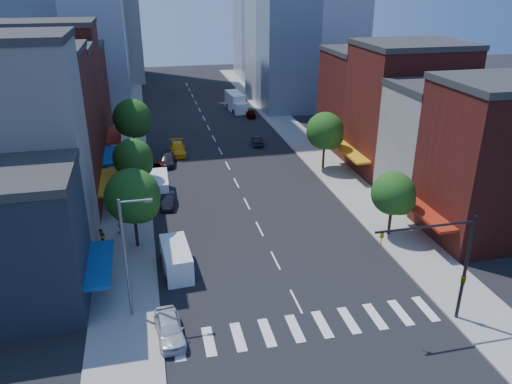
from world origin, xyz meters
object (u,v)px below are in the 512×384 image
Objects in this scene: cargo_van_far at (158,186)px; traffic_car_oncoming at (258,140)px; parked_car_second at (167,200)px; taxi at (177,149)px; parked_car_rear at (168,160)px; box_truck at (236,102)px; pedestrian_near at (102,238)px; traffic_car_far at (251,114)px; pedestrian_far at (119,224)px; cargo_van_near at (177,260)px; parked_car_third at (153,173)px; parked_car_front at (169,328)px.

cargo_van_far is 21.43m from traffic_car_oncoming.
parked_car_second is 0.74× the size of taxi.
parked_car_rear is 29.60m from box_truck.
traffic_car_far is at bearing -7.95° from pedestrian_near.
parked_car_second reaches higher than traffic_car_far.
cargo_van_far is 0.69× the size of box_truck.
pedestrian_far is at bearing -118.02° from box_truck.
cargo_van_near is 1.02× the size of taxi.
parked_car_rear reaches higher than traffic_car_oncoming.
taxi reaches higher than traffic_car_oncoming.
cargo_van_far is at bearing 68.55° from traffic_car_far.
traffic_car_oncoming is 0.49× the size of box_truck.
parked_car_second is at bearing 71.70° from traffic_car_far.
cargo_van_far is 1.46× the size of traffic_car_far.
cargo_van_far reaches higher than parked_car_third.
parked_car_rear is 4.31m from taxi.
parked_car_front is at bearing 79.97° from traffic_car_far.
parked_car_rear is at bearing 84.68° from cargo_van_near.
cargo_van_near reaches higher than parked_car_front.
traffic_car_far is at bearing 61.97° from cargo_van_far.
cargo_van_near is 3.30× the size of pedestrian_far.
pedestrian_near reaches higher than parked_car_second.
taxi is at bearing 15.33° from traffic_car_oncoming.
box_truck reaches higher than parked_car_third.
traffic_car_far is at bearing 69.47° from parked_car_second.
cargo_van_near is (-0.03, -13.16, 0.47)m from parked_car_second.
traffic_car_oncoming is (13.23, 5.66, -0.01)m from parked_car_rear.
cargo_van_near reaches higher than traffic_car_oncoming.
traffic_car_oncoming is 1.05× the size of traffic_car_far.
box_truck is at bearing -172.15° from pedestrian_far.
pedestrian_far reaches higher than parked_car_third.
parked_car_front is at bearing -89.85° from cargo_van_far.
cargo_van_near is at bearing 73.13° from traffic_car_oncoming.
cargo_van_near reaches higher than parked_car_third.
taxi is at bearing 78.21° from cargo_van_far.
parked_car_third is at bearing 103.85° from parked_car_second.
parked_car_third is 1.58× the size of traffic_car_far.
parked_car_rear is at bearing 61.02° from traffic_car_far.
parked_car_third is (0.00, 29.25, 0.07)m from parked_car_front.
parked_car_second is at bearing -81.89° from parked_car_third.
parked_car_second is 2.11× the size of pedestrian_near.
parked_car_second is 0.72× the size of cargo_van_far.
taxi reaches higher than parked_car_second.
cargo_van_near is at bearing -85.52° from parked_car_rear.
traffic_car_oncoming is (11.63, 1.66, -0.12)m from taxi.
traffic_car_far is (17.60, 54.97, -0.11)m from parked_car_front.
parked_car_third is 34.77m from box_truck.
pedestrian_near is (-20.91, -46.80, -0.41)m from box_truck.
parked_car_rear is 0.86× the size of taxi.
pedestrian_far is at bearing -6.52° from pedestrian_near.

